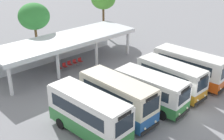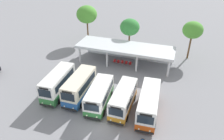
{
  "view_description": "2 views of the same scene",
  "coord_description": "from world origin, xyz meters",
  "px_view_note": "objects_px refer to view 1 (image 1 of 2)",
  "views": [
    {
      "loc": [
        -18.88,
        -10.1,
        13.39
      ],
      "look_at": [
        -1.77,
        8.02,
        2.2
      ],
      "focal_mm": 46.26,
      "sensor_mm": 36.0,
      "label": 1
    },
    {
      "loc": [
        7.29,
        -16.62,
        18.38
      ],
      "look_at": [
        -1.31,
        8.8,
        2.58
      ],
      "focal_mm": 33.45,
      "sensor_mm": 36.0,
      "label": 2
    }
  ],
  "objects_px": {
    "city_bus_middle_cream": "(150,89)",
    "waiting_chair_middle_seat": "(70,64)",
    "city_bus_fourth_amber": "(171,77)",
    "city_bus_second_in_row": "(118,97)",
    "waiting_chair_second_from_end": "(65,66)",
    "city_bus_nearest_orange": "(89,113)",
    "waiting_chair_end_by_column": "(59,67)",
    "waiting_chair_fourth_seat": "(75,62)",
    "waiting_chair_fifth_seat": "(80,61)",
    "city_bus_fifth_blue": "(189,67)"
  },
  "relations": [
    {
      "from": "waiting_chair_second_from_end",
      "to": "waiting_chair_middle_seat",
      "type": "height_order",
      "value": "same"
    },
    {
      "from": "city_bus_middle_cream",
      "to": "waiting_chair_middle_seat",
      "type": "xyz_separation_m",
      "value": [
        -0.23,
        11.68,
        -1.14
      ]
    },
    {
      "from": "waiting_chair_end_by_column",
      "to": "waiting_chair_middle_seat",
      "type": "height_order",
      "value": "same"
    },
    {
      "from": "city_bus_middle_cream",
      "to": "waiting_chair_fifth_seat",
      "type": "relative_size",
      "value": 7.86
    },
    {
      "from": "city_bus_middle_cream",
      "to": "waiting_chair_second_from_end",
      "type": "height_order",
      "value": "city_bus_middle_cream"
    },
    {
      "from": "city_bus_nearest_orange",
      "to": "city_bus_middle_cream",
      "type": "bearing_deg",
      "value": -4.26
    },
    {
      "from": "waiting_chair_middle_seat",
      "to": "waiting_chair_fourth_seat",
      "type": "relative_size",
      "value": 1.0
    },
    {
      "from": "city_bus_nearest_orange",
      "to": "waiting_chair_end_by_column",
      "type": "distance_m",
      "value": 12.24
    },
    {
      "from": "city_bus_fifth_blue",
      "to": "waiting_chair_middle_seat",
      "type": "distance_m",
      "value": 13.27
    },
    {
      "from": "city_bus_middle_cream",
      "to": "city_bus_nearest_orange",
      "type": "bearing_deg",
      "value": 175.74
    },
    {
      "from": "city_bus_fifth_blue",
      "to": "waiting_chair_second_from_end",
      "type": "bearing_deg",
      "value": 123.26
    },
    {
      "from": "waiting_chair_second_from_end",
      "to": "waiting_chair_fifth_seat",
      "type": "xyz_separation_m",
      "value": [
        2.19,
        0.03,
        0.0
      ]
    },
    {
      "from": "city_bus_fifth_blue",
      "to": "waiting_chair_fourth_seat",
      "type": "relative_size",
      "value": 8.8
    },
    {
      "from": "city_bus_fourth_amber",
      "to": "city_bus_second_in_row",
      "type": "bearing_deg",
      "value": 175.03
    },
    {
      "from": "city_bus_second_in_row",
      "to": "city_bus_fourth_amber",
      "type": "height_order",
      "value": "city_bus_second_in_row"
    },
    {
      "from": "waiting_chair_second_from_end",
      "to": "waiting_chair_fifth_seat",
      "type": "height_order",
      "value": "same"
    },
    {
      "from": "city_bus_middle_cream",
      "to": "city_bus_fourth_amber",
      "type": "xyz_separation_m",
      "value": [
        3.23,
        0.2,
        0.04
      ]
    },
    {
      "from": "city_bus_middle_cream",
      "to": "waiting_chair_second_from_end",
      "type": "distance_m",
      "value": 11.69
    },
    {
      "from": "waiting_chair_second_from_end",
      "to": "waiting_chair_fourth_seat",
      "type": "height_order",
      "value": "same"
    },
    {
      "from": "waiting_chair_fourth_seat",
      "to": "city_bus_fourth_amber",
      "type": "bearing_deg",
      "value": -76.62
    },
    {
      "from": "city_bus_fourth_amber",
      "to": "city_bus_fifth_blue",
      "type": "height_order",
      "value": "city_bus_fifth_blue"
    },
    {
      "from": "city_bus_middle_cream",
      "to": "waiting_chair_end_by_column",
      "type": "height_order",
      "value": "city_bus_middle_cream"
    },
    {
      "from": "city_bus_nearest_orange",
      "to": "waiting_chair_fifth_seat",
      "type": "relative_size",
      "value": 8.31
    },
    {
      "from": "waiting_chair_middle_seat",
      "to": "waiting_chair_fifth_seat",
      "type": "relative_size",
      "value": 1.0
    },
    {
      "from": "city_bus_second_in_row",
      "to": "city_bus_middle_cream",
      "type": "xyz_separation_m",
      "value": [
        3.23,
        -0.76,
        -0.2
      ]
    },
    {
      "from": "city_bus_middle_cream",
      "to": "waiting_chair_middle_seat",
      "type": "distance_m",
      "value": 11.73
    },
    {
      "from": "city_bus_second_in_row",
      "to": "waiting_chair_second_from_end",
      "type": "xyz_separation_m",
      "value": [
        2.27,
        10.84,
        -1.34
      ]
    },
    {
      "from": "waiting_chair_fourth_seat",
      "to": "city_bus_middle_cream",
      "type": "bearing_deg",
      "value": -92.46
    },
    {
      "from": "city_bus_middle_cream",
      "to": "waiting_chair_fourth_seat",
      "type": "distance_m",
      "value": 11.74
    },
    {
      "from": "city_bus_middle_cream",
      "to": "city_bus_fourth_amber",
      "type": "relative_size",
      "value": 1.0
    },
    {
      "from": "waiting_chair_end_by_column",
      "to": "city_bus_fifth_blue",
      "type": "bearing_deg",
      "value": -54.39
    },
    {
      "from": "city_bus_nearest_orange",
      "to": "city_bus_fourth_amber",
      "type": "distance_m",
      "value": 9.7
    },
    {
      "from": "waiting_chair_middle_seat",
      "to": "waiting_chair_fourth_seat",
      "type": "height_order",
      "value": "same"
    },
    {
      "from": "city_bus_fourth_amber",
      "to": "city_bus_fifth_blue",
      "type": "relative_size",
      "value": 0.89
    },
    {
      "from": "city_bus_nearest_orange",
      "to": "city_bus_fourth_amber",
      "type": "bearing_deg",
      "value": -1.65
    },
    {
      "from": "city_bus_middle_cream",
      "to": "waiting_chair_middle_seat",
      "type": "bearing_deg",
      "value": 91.12
    },
    {
      "from": "city_bus_fourth_amber",
      "to": "waiting_chair_fifth_seat",
      "type": "xyz_separation_m",
      "value": [
        -2.0,
        11.43,
        -1.17
      ]
    },
    {
      "from": "city_bus_fourth_amber",
      "to": "waiting_chair_middle_seat",
      "type": "bearing_deg",
      "value": 106.77
    },
    {
      "from": "waiting_chair_second_from_end",
      "to": "waiting_chair_middle_seat",
      "type": "relative_size",
      "value": 1.0
    },
    {
      "from": "city_bus_fourth_amber",
      "to": "waiting_chair_fourth_seat",
      "type": "distance_m",
      "value": 11.85
    },
    {
      "from": "waiting_chair_second_from_end",
      "to": "waiting_chair_fifth_seat",
      "type": "bearing_deg",
      "value": 0.86
    },
    {
      "from": "city_bus_fourth_amber",
      "to": "waiting_chair_end_by_column",
      "type": "relative_size",
      "value": 7.84
    },
    {
      "from": "city_bus_nearest_orange",
      "to": "city_bus_second_in_row",
      "type": "height_order",
      "value": "city_bus_nearest_orange"
    },
    {
      "from": "city_bus_nearest_orange",
      "to": "waiting_chair_middle_seat",
      "type": "xyz_separation_m",
      "value": [
        6.23,
        11.2,
        -1.36
      ]
    },
    {
      "from": "city_bus_nearest_orange",
      "to": "city_bus_fourth_amber",
      "type": "xyz_separation_m",
      "value": [
        9.69,
        -0.28,
        -0.19
      ]
    },
    {
      "from": "city_bus_second_in_row",
      "to": "waiting_chair_fifth_seat",
      "type": "relative_size",
      "value": 8.15
    },
    {
      "from": "waiting_chair_middle_seat",
      "to": "waiting_chair_fourth_seat",
      "type": "distance_m",
      "value": 0.73
    },
    {
      "from": "waiting_chair_end_by_column",
      "to": "waiting_chair_second_from_end",
      "type": "relative_size",
      "value": 1.0
    },
    {
      "from": "city_bus_nearest_orange",
      "to": "city_bus_middle_cream",
      "type": "distance_m",
      "value": 6.48
    },
    {
      "from": "city_bus_second_in_row",
      "to": "city_bus_fourth_amber",
      "type": "xyz_separation_m",
      "value": [
        6.46,
        -0.56,
        -0.16
      ]
    }
  ]
}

